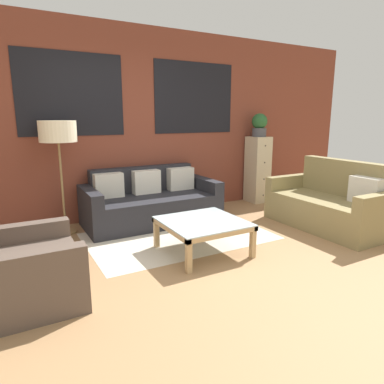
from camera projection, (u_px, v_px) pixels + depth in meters
name	position (u px, v px, depth m)	size (l,w,h in m)	color
ground_plane	(230.00, 273.00, 3.37)	(16.00, 16.00, 0.00)	#9E754C
wall_back_brick	(138.00, 123.00, 5.15)	(8.40, 0.09, 2.80)	brown
rug	(179.00, 236.00, 4.41)	(2.28, 1.46, 0.00)	beige
couch_dark	(151.00, 203.00, 4.96)	(1.90, 0.88, 0.78)	#232328
settee_vintage	(330.00, 205.00, 4.72)	(0.80, 1.62, 0.92)	olive
armchair_corner	(23.00, 270.00, 2.80)	(0.80, 0.90, 0.84)	brown
coffee_table	(203.00, 225.00, 3.83)	(0.87, 0.87, 0.37)	silver
floor_lamp	(58.00, 135.00, 4.27)	(0.46, 0.46, 1.46)	olive
drawer_cabinet	(258.00, 170.00, 6.12)	(0.34, 0.37, 1.17)	#C6B793
potted_plant	(259.00, 125.00, 5.95)	(0.27, 0.27, 0.40)	#47474C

